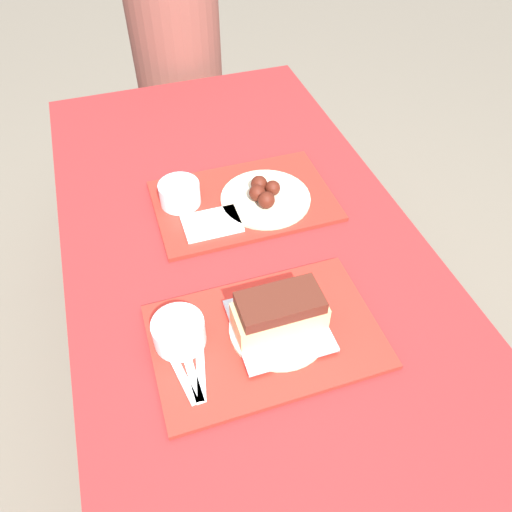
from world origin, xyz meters
TOP-DOWN VIEW (x-y plane):
  - ground_plane at (0.00, 0.00)m, footprint 12.00×12.00m
  - picnic_table at (0.00, 0.00)m, footprint 0.84×1.85m
  - picnic_bench_far at (0.00, 1.15)m, footprint 0.80×0.28m
  - tray_near at (-0.04, -0.17)m, footprint 0.46×0.30m
  - tray_far at (0.04, 0.24)m, footprint 0.46×0.30m
  - bowl_coleslaw_near at (-0.20, -0.13)m, footprint 0.10×0.10m
  - brisket_sandwich_plate at (-0.01, -0.17)m, footprint 0.20×0.20m
  - plastic_fork_near at (-0.20, -0.19)m, footprint 0.02×0.17m
  - plastic_knife_near at (-0.18, -0.19)m, footprint 0.05×0.17m
  - plastic_spoon_near at (-0.22, -0.19)m, footprint 0.05×0.17m
  - condiment_packet at (-0.03, -0.11)m, footprint 0.04×0.03m
  - bowl_coleslaw_far at (-0.11, 0.28)m, footprint 0.10×0.10m
  - wings_plate_far at (0.09, 0.22)m, footprint 0.23×0.23m
  - napkin_far at (-0.06, 0.17)m, footprint 0.14×0.10m
  - person_seated_across at (0.06, 1.15)m, footprint 0.33×0.33m

SIDE VIEW (x-z plane):
  - ground_plane at x=0.00m, z-range 0.00..0.00m
  - picnic_bench_far at x=0.00m, z-range 0.16..0.62m
  - picnic_table at x=0.00m, z-range 0.28..1.00m
  - tray_near at x=-0.04m, z-range 0.72..0.73m
  - tray_far at x=0.04m, z-range 0.72..0.73m
  - plastic_fork_near at x=-0.20m, z-range 0.73..0.74m
  - plastic_knife_near at x=-0.18m, z-range 0.73..0.74m
  - plastic_spoon_near at x=-0.22m, z-range 0.73..0.74m
  - condiment_packet at x=-0.03m, z-range 0.73..0.74m
  - napkin_far at x=-0.06m, z-range 0.73..0.74m
  - wings_plate_far at x=0.09m, z-range 0.72..0.77m
  - bowl_coleslaw_near at x=-0.20m, z-range 0.74..0.79m
  - bowl_coleslaw_far at x=-0.11m, z-range 0.74..0.79m
  - person_seated_across at x=0.06m, z-range 0.41..1.12m
  - brisket_sandwich_plate at x=-0.01m, z-range 0.72..0.82m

